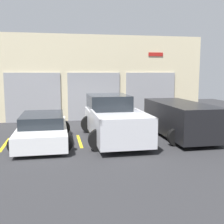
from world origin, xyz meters
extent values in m
plane|color=#2D2D30|center=(0.00, 0.00, 0.00)|extent=(28.00, 28.00, 0.00)
cube|color=beige|center=(0.00, 3.30, 2.48)|extent=(12.92, 0.60, 4.96)
cube|color=#939399|center=(-3.66, 2.96, 1.39)|extent=(3.06, 0.08, 2.79)
cube|color=#939399|center=(-0.20, 2.96, 1.39)|extent=(3.06, 0.08, 2.79)
cube|color=#939399|center=(3.26, 2.96, 1.39)|extent=(3.06, 0.08, 2.79)
cube|color=#B21E19|center=(3.55, 2.97, 3.87)|extent=(0.90, 0.03, 0.22)
cube|color=silver|center=(0.00, -2.08, 0.67)|extent=(1.95, 5.11, 0.89)
cube|color=#1E2328|center=(0.00, -0.67, 1.44)|extent=(1.79, 2.30, 0.67)
cube|color=silver|center=(-0.93, -3.23, 1.20)|extent=(0.08, 2.81, 0.18)
cube|color=silver|center=(0.93, -3.23, 1.20)|extent=(0.08, 2.81, 0.18)
cube|color=silver|center=(0.00, -4.59, 1.20)|extent=(1.95, 0.08, 0.18)
cylinder|color=black|center=(-0.86, -0.50, 0.40)|extent=(0.80, 0.22, 0.80)
cylinder|color=black|center=(0.86, -0.50, 0.40)|extent=(0.80, 0.22, 0.80)
cylinder|color=black|center=(-0.86, -3.66, 0.40)|extent=(0.80, 0.22, 0.80)
cylinder|color=black|center=(0.86, -3.66, 0.40)|extent=(0.80, 0.22, 0.80)
cube|color=white|center=(-2.91, -2.08, 0.43)|extent=(1.84, 4.49, 0.57)
cube|color=#1E2328|center=(-2.91, -1.97, 0.93)|extent=(1.62, 2.47, 0.43)
cylinder|color=black|center=(-3.72, -0.69, 0.32)|extent=(0.64, 0.22, 0.64)
cylinder|color=black|center=(-2.10, -0.69, 0.32)|extent=(0.64, 0.22, 0.64)
cylinder|color=black|center=(-3.72, -3.47, 0.32)|extent=(0.64, 0.22, 0.64)
cylinder|color=black|center=(-2.10, -3.47, 0.32)|extent=(0.64, 0.22, 0.64)
cube|color=black|center=(2.91, -2.08, 0.83)|extent=(1.77, 4.64, 1.32)
cube|color=#1E2328|center=(2.91, 0.19, 1.25)|extent=(1.59, 0.06, 0.28)
cylinder|color=black|center=(2.13, -0.64, 0.34)|extent=(0.68, 0.22, 0.68)
cylinder|color=black|center=(3.69, -0.64, 0.34)|extent=(0.68, 0.22, 0.68)
cylinder|color=black|center=(2.13, -3.52, 0.34)|extent=(0.68, 0.22, 0.68)
cylinder|color=black|center=(3.69, -3.52, 0.34)|extent=(0.68, 0.22, 0.68)
cube|color=gold|center=(-4.36, -2.08, 0.00)|extent=(0.12, 2.20, 0.01)
cube|color=gold|center=(-1.45, -2.08, 0.00)|extent=(0.12, 2.20, 0.01)
cube|color=gold|center=(1.45, -2.08, 0.00)|extent=(0.12, 2.20, 0.01)
cube|color=gold|center=(4.36, -2.08, 0.00)|extent=(0.12, 2.20, 0.01)
camera|label=1|loc=(-2.27, -13.36, 2.79)|focal=45.00mm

